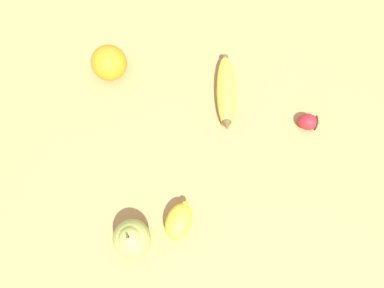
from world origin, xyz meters
name	(u,v)px	position (x,y,z in m)	size (l,w,h in m)	color
ground_plane	(181,113)	(0.00, 0.00, 0.00)	(3.00, 3.00, 0.00)	#A87A47
banana	(226,92)	(0.02, 0.11, 0.02)	(0.18, 0.14, 0.04)	yellow
orange	(109,63)	(-0.19, -0.08, 0.04)	(0.09, 0.09, 0.09)	orange
pear	(132,238)	(0.19, -0.25, 0.04)	(0.08, 0.08, 0.10)	#99A84C
strawberry	(310,122)	(0.19, 0.24, 0.02)	(0.06, 0.06, 0.04)	red
lemon	(179,221)	(0.22, -0.14, 0.03)	(0.09, 0.10, 0.06)	yellow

